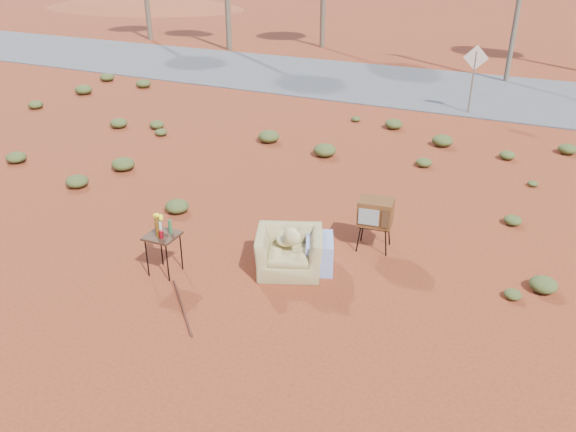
% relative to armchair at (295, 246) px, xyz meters
% --- Properties ---
extents(ground, '(140.00, 140.00, 0.00)m').
position_rel_armchair_xyz_m(ground, '(-0.63, -0.64, -0.45)').
color(ground, maroon).
rests_on(ground, ground).
extents(highway, '(140.00, 7.00, 0.04)m').
position_rel_armchair_xyz_m(highway, '(-0.63, 14.36, -0.43)').
color(highway, '#565659').
rests_on(highway, ground).
extents(dirt_mound, '(26.00, 18.00, 2.00)m').
position_rel_armchair_xyz_m(dirt_mound, '(-30.63, 33.36, -0.45)').
color(dirt_mound, brown).
rests_on(dirt_mound, ground).
extents(armchair, '(1.43, 1.26, 0.96)m').
position_rel_armchair_xyz_m(armchair, '(0.00, 0.00, 0.00)').
color(armchair, '#9B8A54').
rests_on(armchair, ground).
extents(tv_unit, '(0.67, 0.57, 0.97)m').
position_rel_armchair_xyz_m(tv_unit, '(0.97, 1.30, 0.27)').
color(tv_unit, black).
rests_on(tv_unit, ground).
extents(side_table, '(0.53, 0.53, 1.02)m').
position_rel_armchair_xyz_m(side_table, '(-1.95, -1.04, 0.30)').
color(side_table, '#3A2115').
rests_on(side_table, ground).
extents(rusty_bar, '(1.13, 1.10, 0.04)m').
position_rel_armchair_xyz_m(rusty_bar, '(-1.07, -1.79, -0.43)').
color(rusty_bar, '#542116').
rests_on(rusty_bar, ground).
extents(road_sign, '(0.78, 0.06, 2.19)m').
position_rel_armchair_xyz_m(road_sign, '(0.87, 11.36, 1.05)').
color(road_sign, brown).
rests_on(road_sign, ground).
extents(scrub_patch, '(17.49, 8.07, 0.33)m').
position_rel_armchair_xyz_m(scrub_patch, '(-1.46, 3.77, -0.31)').
color(scrub_patch, '#475726').
rests_on(scrub_patch, ground).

